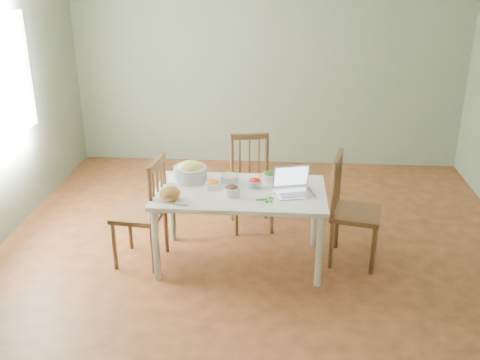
# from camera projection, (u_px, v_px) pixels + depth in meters

# --- Properties ---
(floor) EXTENTS (5.00, 5.00, 0.00)m
(floor) POSITION_uv_depth(u_px,v_px,m) (258.00, 253.00, 5.25)
(floor) COLOR #442612
(floor) RESTS_ON ground
(wall_back) EXTENTS (5.00, 0.00, 2.70)m
(wall_back) POSITION_uv_depth(u_px,v_px,m) (268.00, 62.00, 7.05)
(wall_back) COLOR gray
(wall_back) RESTS_ON ground
(wall_front) EXTENTS (5.00, 0.00, 2.70)m
(wall_front) POSITION_uv_depth(u_px,v_px,m) (236.00, 267.00, 2.43)
(wall_front) COLOR gray
(wall_front) RESTS_ON ground
(dining_table) EXTENTS (1.49, 0.84, 0.70)m
(dining_table) POSITION_uv_depth(u_px,v_px,m) (240.00, 226.00, 4.99)
(dining_table) COLOR white
(dining_table) RESTS_ON floor
(chair_far) EXTENTS (0.49, 0.48, 0.95)m
(chair_far) POSITION_uv_depth(u_px,v_px,m) (252.00, 184.00, 5.58)
(chair_far) COLOR #361C0B
(chair_far) RESTS_ON floor
(chair_left) EXTENTS (0.46, 0.48, 0.99)m
(chair_left) POSITION_uv_depth(u_px,v_px,m) (139.00, 211.00, 4.94)
(chair_left) COLOR #361C0B
(chair_left) RESTS_ON floor
(chair_right) EXTENTS (0.51, 0.53, 1.01)m
(chair_right) POSITION_uv_depth(u_px,v_px,m) (356.00, 211.00, 4.94)
(chair_right) COLOR #361C0B
(chair_right) RESTS_ON floor
(bread_boule) EXTENTS (0.19, 0.19, 0.12)m
(bread_boule) POSITION_uv_depth(u_px,v_px,m) (170.00, 194.00, 4.65)
(bread_boule) COLOR #C48C3A
(bread_boule) RESTS_ON dining_table
(butter_stick) EXTENTS (0.10, 0.04, 0.03)m
(butter_stick) POSITION_uv_depth(u_px,v_px,m) (182.00, 204.00, 4.56)
(butter_stick) COLOR #EDE3C8
(butter_stick) RESTS_ON dining_table
(bowl_squash) EXTENTS (0.37, 0.37, 0.17)m
(bowl_squash) POSITION_uv_depth(u_px,v_px,m) (190.00, 171.00, 5.05)
(bowl_squash) COLOR #F7CC57
(bowl_squash) RESTS_ON dining_table
(bowl_carrot) EXTENTS (0.18, 0.18, 0.08)m
(bowl_carrot) POSITION_uv_depth(u_px,v_px,m) (213.00, 185.00, 4.88)
(bowl_carrot) COLOR orange
(bowl_carrot) RESTS_ON dining_table
(bowl_onion) EXTENTS (0.17, 0.17, 0.09)m
(bowl_onion) POSITION_uv_depth(u_px,v_px,m) (229.00, 178.00, 5.02)
(bowl_onion) COLOR beige
(bowl_onion) RESTS_ON dining_table
(bowl_mushroom) EXTENTS (0.19, 0.19, 0.10)m
(bowl_mushroom) POSITION_uv_depth(u_px,v_px,m) (231.00, 190.00, 4.74)
(bowl_mushroom) COLOR #341C16
(bowl_mushroom) RESTS_ON dining_table
(bowl_redpep) EXTENTS (0.14, 0.14, 0.08)m
(bowl_redpep) POSITION_uv_depth(u_px,v_px,m) (255.00, 183.00, 4.92)
(bowl_redpep) COLOR #B21F00
(bowl_redpep) RESTS_ON dining_table
(bowl_broccoli) EXTENTS (0.15, 0.15, 0.09)m
(bowl_broccoli) POSITION_uv_depth(u_px,v_px,m) (270.00, 176.00, 5.05)
(bowl_broccoli) COLOR #1B3816
(bowl_broccoli) RESTS_ON dining_table
(flatbread) EXTENTS (0.28, 0.28, 0.02)m
(flatbread) POSITION_uv_depth(u_px,v_px,m) (270.00, 177.00, 5.11)
(flatbread) COLOR beige
(flatbread) RESTS_ON dining_table
(basil_bunch) EXTENTS (0.18, 0.18, 0.02)m
(basil_bunch) POSITION_uv_depth(u_px,v_px,m) (265.00, 199.00, 4.66)
(basil_bunch) COLOR #114A0C
(basil_bunch) RESTS_ON dining_table
(laptop) EXTENTS (0.38, 0.34, 0.22)m
(laptop) POSITION_uv_depth(u_px,v_px,m) (295.00, 183.00, 4.73)
(laptop) COLOR silver
(laptop) RESTS_ON dining_table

